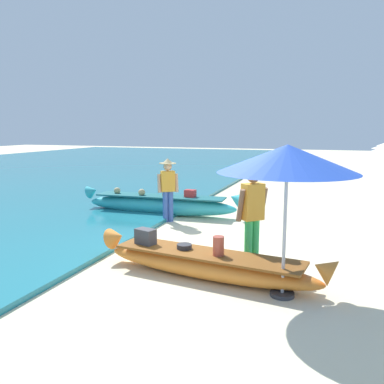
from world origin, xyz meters
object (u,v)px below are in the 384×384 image
at_px(person_tourist_customer, 252,214).
at_px(boat_orange_foreground, 206,263).
at_px(person_vendor_hatted, 168,185).
at_px(boat_cyan_midground, 160,204).
at_px(patio_umbrella_large, 287,160).

bearing_deg(person_tourist_customer, boat_orange_foreground, -135.00).
bearing_deg(person_tourist_customer, person_vendor_hatted, 134.55).
height_order(boat_orange_foreground, boat_cyan_midground, boat_cyan_midground).
bearing_deg(person_vendor_hatted, person_tourist_customer, -45.45).
xyz_separation_m(person_tourist_customer, patio_umbrella_large, (0.66, -0.98, 1.03)).
xyz_separation_m(boat_orange_foreground, patio_umbrella_large, (1.30, -0.34, 1.79)).
height_order(person_vendor_hatted, person_tourist_customer, person_tourist_customer).
bearing_deg(boat_cyan_midground, patio_umbrella_large, -48.61).
bearing_deg(patio_umbrella_large, boat_cyan_midground, 131.39).
bearing_deg(person_vendor_hatted, patio_umbrella_large, -47.86).
height_order(person_vendor_hatted, patio_umbrella_large, patio_umbrella_large).
bearing_deg(boat_orange_foreground, boat_cyan_midground, 122.70).
height_order(boat_cyan_midground, patio_umbrella_large, patio_umbrella_large).
distance_m(boat_cyan_midground, person_tourist_customer, 4.92).
xyz_separation_m(boat_cyan_midground, person_vendor_hatted, (0.55, -0.72, 0.67)).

